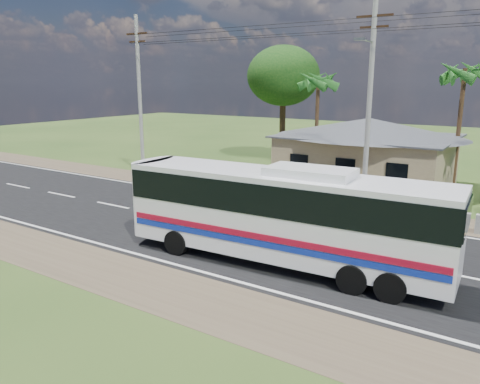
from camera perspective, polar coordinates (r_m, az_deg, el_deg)
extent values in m
plane|color=#274318|center=(21.26, 1.28, -5.09)|extent=(120.00, 120.00, 0.00)
cube|color=black|center=(21.26, 1.28, -5.06)|extent=(120.00, 10.00, 0.02)
cube|color=brown|center=(26.78, 8.62, -1.32)|extent=(120.00, 3.00, 0.01)
cube|color=brown|center=(16.47, -10.95, -11.01)|extent=(120.00, 3.00, 0.01)
cube|color=silver|center=(25.20, 6.92, -2.16)|extent=(120.00, 0.15, 0.01)
cube|color=silver|center=(17.68, -6.87, -9.03)|extent=(120.00, 0.15, 0.01)
cube|color=silver|center=(21.25, 1.28, -5.02)|extent=(120.00, 0.15, 0.01)
cube|color=tan|center=(32.06, 15.21, 3.70)|extent=(10.00, 8.00, 3.20)
cube|color=#4C4F54|center=(31.84, 15.39, 6.63)|extent=(10.60, 8.60, 0.10)
pyramid|color=#4C4F54|center=(31.74, 15.52, 8.69)|extent=(12.40, 10.00, 1.20)
cube|color=black|center=(29.45, 7.21, 3.44)|extent=(1.20, 0.08, 1.20)
cube|color=black|center=(28.30, 12.68, 2.81)|extent=(1.20, 0.08, 1.20)
cube|color=black|center=(27.43, 18.55, 2.11)|extent=(1.20, 0.08, 1.20)
cylinder|color=#9E9E99|center=(33.43, -12.11, 10.98)|extent=(0.26, 0.26, 11.00)
cube|color=#3B2615|center=(33.55, -12.49, 18.33)|extent=(1.80, 0.12, 0.12)
cube|color=#3B2615|center=(33.51, -12.44, 17.48)|extent=(1.40, 0.10, 0.10)
cylinder|color=#9E9E99|center=(24.88, 15.46, 10.07)|extent=(0.26, 0.26, 11.00)
cube|color=#3B2615|center=(25.04, 16.11, 19.92)|extent=(1.80, 0.12, 0.12)
cube|color=#3B2615|center=(24.98, 16.03, 18.79)|extent=(1.40, 0.10, 0.10)
cylinder|color=gray|center=(23.97, 15.17, 17.40)|extent=(0.08, 2.00, 0.08)
cube|color=gray|center=(23.03, 14.35, 17.63)|extent=(0.50, 0.18, 0.12)
cylinder|color=black|center=(28.48, -0.38, 19.16)|extent=(16.00, 0.02, 0.02)
cylinder|color=#47301E|center=(33.12, 25.11, 6.97)|extent=(0.28, 0.28, 7.50)
cylinder|color=#47301E|center=(36.37, 9.33, 8.11)|extent=(0.28, 0.28, 7.00)
cylinder|color=#47301E|center=(39.95, 5.18, 7.94)|extent=(0.50, 0.50, 5.95)
ellipsoid|color=#0E340E|center=(39.78, 5.31, 13.93)|extent=(6.00, 6.00, 4.92)
cube|color=white|center=(17.29, 5.24, -2.68)|extent=(12.25, 3.19, 3.03)
cube|color=black|center=(17.09, 5.30, -0.24)|extent=(12.30, 3.25, 1.11)
cube|color=black|center=(20.38, -10.41, 0.80)|extent=(0.25, 2.33, 1.82)
cube|color=maroon|center=(16.35, 3.31, -5.64)|extent=(11.91, 0.70, 0.22)
cube|color=#0D2594|center=(16.43, 3.30, -6.47)|extent=(11.91, 0.70, 0.22)
cube|color=white|center=(16.52, 8.55, 2.42)|extent=(3.12, 1.78, 0.30)
cylinder|color=black|center=(18.79, -7.71, -6.11)|extent=(1.03, 0.41, 1.01)
cylinder|color=black|center=(20.57, -3.77, -4.27)|extent=(1.03, 0.41, 1.01)
cylinder|color=black|center=(15.77, 13.53, -10.29)|extent=(1.03, 0.41, 1.01)
cylinder|color=black|center=(17.86, 15.68, -7.56)|extent=(1.03, 0.41, 1.01)
cylinder|color=black|center=(15.52, 17.89, -10.98)|extent=(1.03, 0.41, 1.01)
cylinder|color=black|center=(17.64, 19.53, -8.11)|extent=(1.03, 0.41, 1.01)
imported|color=black|center=(27.47, 11.29, -0.16)|extent=(1.71, 1.07, 0.85)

